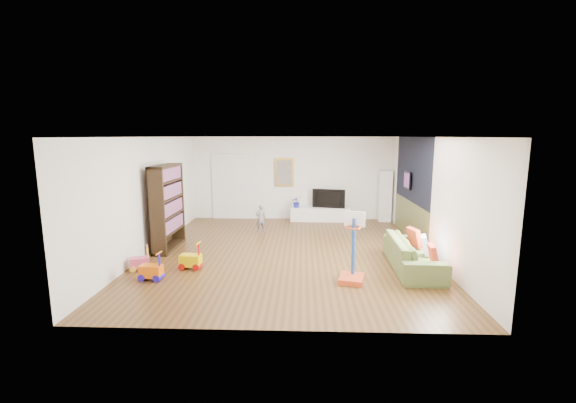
{
  "coord_description": "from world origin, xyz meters",
  "views": [
    {
      "loc": [
        0.35,
        -8.81,
        2.72
      ],
      "look_at": [
        0.0,
        0.4,
        1.15
      ],
      "focal_mm": 24.0,
      "sensor_mm": 36.0,
      "label": 1
    }
  ],
  "objects_px": {
    "media_console": "(320,214)",
    "sofa": "(413,254)",
    "basketball_hoop": "(352,248)",
    "bookshelf": "(167,207)"
  },
  "relations": [
    {
      "from": "basketball_hoop",
      "to": "bookshelf",
      "type": "bearing_deg",
      "value": 168.44
    },
    {
      "from": "sofa",
      "to": "basketball_hoop",
      "type": "relative_size",
      "value": 1.65
    },
    {
      "from": "media_console",
      "to": "bookshelf",
      "type": "xyz_separation_m",
      "value": [
        -3.85,
        -3.23,
        0.8
      ]
    },
    {
      "from": "bookshelf",
      "to": "media_console",
      "type": "bearing_deg",
      "value": 40.74
    },
    {
      "from": "sofa",
      "to": "basketball_hoop",
      "type": "xyz_separation_m",
      "value": [
        -1.36,
        -0.77,
        0.34
      ]
    },
    {
      "from": "media_console",
      "to": "basketball_hoop",
      "type": "xyz_separation_m",
      "value": [
        0.36,
        -5.26,
        0.44
      ]
    },
    {
      "from": "media_console",
      "to": "basketball_hoop",
      "type": "bearing_deg",
      "value": -84.53
    },
    {
      "from": "media_console",
      "to": "basketball_hoop",
      "type": "distance_m",
      "value": 5.29
    },
    {
      "from": "media_console",
      "to": "sofa",
      "type": "distance_m",
      "value": 4.81
    },
    {
      "from": "media_console",
      "to": "sofa",
      "type": "height_order",
      "value": "sofa"
    }
  ]
}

